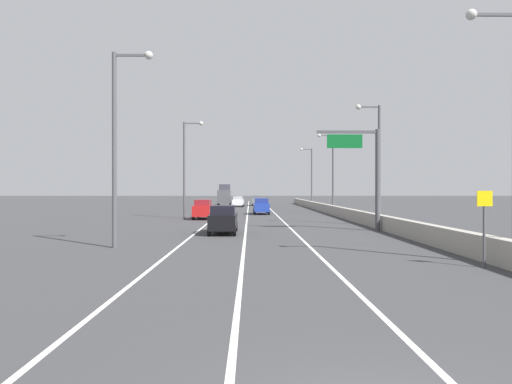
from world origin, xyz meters
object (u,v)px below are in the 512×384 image
at_px(lamp_post_right_fourth, 310,173).
at_px(lamp_post_left_mid, 187,163).
at_px(car_blue_0, 261,206).
at_px(car_gray_1, 257,201).
at_px(overhead_sign_gantry, 368,167).
at_px(lamp_post_right_near, 509,119).
at_px(lamp_post_right_third, 331,168).
at_px(lamp_post_right_second, 376,156).
at_px(car_black_2, 223,219).
at_px(car_red_4, 203,209).
at_px(lamp_post_left_near, 119,135).
at_px(car_white_3, 238,201).
at_px(box_truck, 224,196).
at_px(speed_advisory_sign, 484,223).

relative_size(lamp_post_right_fourth, lamp_post_left_mid, 1.00).
relative_size(car_blue_0, car_gray_1, 1.06).
height_order(overhead_sign_gantry, lamp_post_right_near, lamp_post_right_near).
bearing_deg(lamp_post_right_third, lamp_post_right_second, -89.42).
xyz_separation_m(lamp_post_right_third, car_black_2, (-12.38, -29.09, -4.92)).
xyz_separation_m(car_black_2, car_red_4, (-2.97, 16.40, 0.02)).
distance_m(lamp_post_right_third, lamp_post_left_mid, 20.59).
distance_m(lamp_post_right_third, car_gray_1, 30.48).
distance_m(lamp_post_right_third, car_blue_0, 10.82).
distance_m(overhead_sign_gantry, lamp_post_right_second, 5.88).
distance_m(lamp_post_right_near, lamp_post_right_third, 43.04).
relative_size(lamp_post_right_near, lamp_post_right_third, 1.00).
height_order(lamp_post_left_near, lamp_post_left_mid, same).
relative_size(lamp_post_right_third, lamp_post_right_fourth, 1.00).
xyz_separation_m(car_white_3, car_red_4, (-2.73, -35.11, 0.07)).
relative_size(lamp_post_right_near, lamp_post_left_mid, 1.00).
distance_m(lamp_post_left_near, car_blue_0, 35.34).
distance_m(lamp_post_right_fourth, car_black_2, 52.33).
height_order(car_red_4, box_truck, box_truck).
xyz_separation_m(overhead_sign_gantry, car_black_2, (-10.54, -2.19, -3.75)).
distance_m(overhead_sign_gantry, car_black_2, 11.40).
bearing_deg(lamp_post_left_mid, lamp_post_right_second, -30.51).
bearing_deg(overhead_sign_gantry, speed_advisory_sign, -88.48).
bearing_deg(overhead_sign_gantry, car_black_2, -168.28).
height_order(lamp_post_right_third, car_white_3, lamp_post_right_third).
bearing_deg(car_gray_1, overhead_sign_gantry, -82.41).
bearing_deg(car_gray_1, car_red_4, -98.42).
height_order(car_blue_0, car_black_2, car_blue_0).
bearing_deg(car_gray_1, speed_advisory_sign, -83.80).
height_order(car_blue_0, car_gray_1, car_blue_0).
relative_size(speed_advisory_sign, car_white_3, 0.64).
distance_m(overhead_sign_gantry, lamp_post_right_near, 16.27).
bearing_deg(lamp_post_right_fourth, car_gray_1, 142.46).
distance_m(lamp_post_right_fourth, car_red_4, 37.82).
distance_m(speed_advisory_sign, lamp_post_right_second, 22.54).
height_order(car_black_2, box_truck, box_truck).
xyz_separation_m(car_white_3, box_truck, (-2.79, 6.38, 0.91)).
distance_m(overhead_sign_gantry, car_red_4, 19.96).
bearing_deg(car_white_3, car_gray_1, 61.40).
bearing_deg(car_gray_1, lamp_post_left_mid, -101.39).
height_order(overhead_sign_gantry, lamp_post_left_near, lamp_post_left_near).
bearing_deg(lamp_post_right_third, lamp_post_left_mid, -147.00).
distance_m(car_blue_0, box_truck, 32.44).
bearing_deg(car_red_4, lamp_post_right_near, -63.33).
relative_size(lamp_post_right_third, lamp_post_left_mid, 1.00).
height_order(overhead_sign_gantry, lamp_post_right_second, lamp_post_right_second).
xyz_separation_m(overhead_sign_gantry, lamp_post_right_fourth, (1.84, 48.42, 1.17)).
bearing_deg(car_white_3, lamp_post_right_second, -73.71).
bearing_deg(lamp_post_right_fourth, car_red_4, -114.17).
distance_m(lamp_post_right_near, car_blue_0, 41.32).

